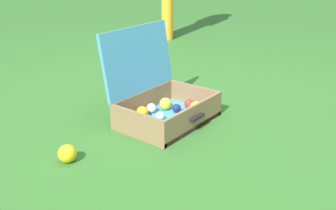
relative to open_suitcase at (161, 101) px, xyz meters
name	(u,v)px	position (x,y,z in m)	size (l,w,h in m)	color
ground_plane	(160,128)	(-0.09, -0.06, -0.11)	(16.00, 16.00, 0.00)	#336B28
open_suitcase	(161,101)	(0.00, 0.00, 0.00)	(0.53, 0.46, 0.51)	#4799C6
stray_ball_on_grass	(67,154)	(-0.63, 0.04, -0.07)	(0.08, 0.08, 0.08)	yellow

